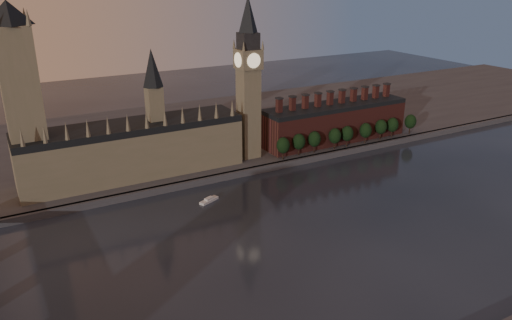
{
  "coord_description": "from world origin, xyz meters",
  "views": [
    {
      "loc": [
        -136.06,
        -164.14,
        118.31
      ],
      "look_at": [
        -14.93,
        55.0,
        23.85
      ],
      "focal_mm": 35.0,
      "sensor_mm": 36.0,
      "label": 1
    }
  ],
  "objects": [
    {
      "name": "big_ben",
      "position": [
        10.0,
        110.0,
        56.83
      ],
      "size": [
        15.0,
        15.0,
        107.0
      ],
      "color": "#766B54",
      "rests_on": "north_bank"
    },
    {
      "name": "river_boat",
      "position": [
        -38.38,
        66.02,
        0.92
      ],
      "size": [
        12.35,
        7.89,
        2.4
      ],
      "rotation": [
        0.0,
        0.0,
        0.41
      ],
      "color": "silver",
      "rests_on": "ground"
    },
    {
      "name": "embankment_tree_8",
      "position": [
        139.36,
        94.57,
        13.47
      ],
      "size": [
        8.6,
        8.6,
        14.88
      ],
      "color": "black",
      "rests_on": "north_bank"
    },
    {
      "name": "embankment_tree_6",
      "position": [
        110.63,
        94.89,
        13.47
      ],
      "size": [
        8.6,
        8.6,
        14.88
      ],
      "color": "black",
      "rests_on": "north_bank"
    },
    {
      "name": "north_bank",
      "position": [
        0.0,
        178.04,
        2.0
      ],
      "size": [
        900.0,
        182.0,
        4.0
      ],
      "color": "#48494D",
      "rests_on": "ground"
    },
    {
      "name": "embankment_tree_4",
      "position": [
        78.96,
        93.97,
        13.47
      ],
      "size": [
        8.6,
        8.6,
        14.88
      ],
      "color": "black",
      "rests_on": "north_bank"
    },
    {
      "name": "embankment_tree_5",
      "position": [
        95.07,
        93.5,
        13.47
      ],
      "size": [
        8.6,
        8.6,
        14.88
      ],
      "color": "black",
      "rests_on": "north_bank"
    },
    {
      "name": "ground",
      "position": [
        0.0,
        0.0,
        0.0
      ],
      "size": [
        900.0,
        900.0,
        0.0
      ],
      "primitive_type": "plane",
      "color": "black",
      "rests_on": "ground"
    },
    {
      "name": "embankment_tree_2",
      "position": [
        51.99,
        94.97,
        13.47
      ],
      "size": [
        8.6,
        8.6,
        14.88
      ],
      "color": "black",
      "rests_on": "north_bank"
    },
    {
      "name": "embankment_tree_7",
      "position": [
        121.49,
        94.6,
        13.47
      ],
      "size": [
        8.6,
        8.6,
        14.88
      ],
      "color": "black",
      "rests_on": "north_bank"
    },
    {
      "name": "embankment_tree_0",
      "position": [
        26.72,
        94.05,
        13.47
      ],
      "size": [
        8.6,
        8.6,
        14.88
      ],
      "color": "black",
      "rests_on": "north_bank"
    },
    {
      "name": "chimney_block",
      "position": [
        80.0,
        110.0,
        17.82
      ],
      "size": [
        110.0,
        25.0,
        37.0
      ],
      "color": "#5D2723",
      "rests_on": "north_bank"
    },
    {
      "name": "palace_of_westminster",
      "position": [
        -64.41,
        114.91,
        21.63
      ],
      "size": [
        130.0,
        30.3,
        74.0
      ],
      "color": "#766B54",
      "rests_on": "north_bank"
    },
    {
      "name": "victoria_tower",
      "position": [
        -120.0,
        115.0,
        59.09
      ],
      "size": [
        24.0,
        24.0,
        108.0
      ],
      "color": "#766B54",
      "rests_on": "north_bank"
    },
    {
      "name": "embankment_tree_3",
      "position": [
        68.21,
        93.87,
        13.47
      ],
      "size": [
        8.6,
        8.6,
        14.88
      ],
      "color": "black",
      "rests_on": "north_bank"
    },
    {
      "name": "embankment_tree_1",
      "position": [
        39.82,
        95.46,
        13.47
      ],
      "size": [
        8.6,
        8.6,
        14.88
      ],
      "color": "black",
      "rests_on": "north_bank"
    }
  ]
}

